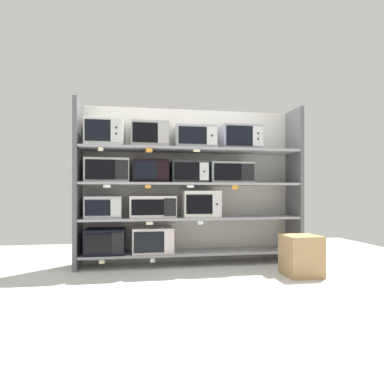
# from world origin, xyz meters

# --- Properties ---
(ground) EXTENTS (6.72, 6.00, 0.02)m
(ground) POSITION_xyz_m (0.00, -1.00, -0.01)
(ground) COLOR silver
(back_panel) EXTENTS (2.92, 0.04, 2.02)m
(back_panel) POSITION_xyz_m (0.00, 0.24, 1.01)
(back_panel) COLOR beige
(back_panel) RESTS_ON ground
(upright_left) EXTENTS (0.05, 0.44, 2.02)m
(upright_left) POSITION_xyz_m (-1.39, 0.00, 1.01)
(upright_left) COLOR #5B5B5E
(upright_left) RESTS_ON ground
(upright_right) EXTENTS (0.05, 0.44, 2.02)m
(upright_right) POSITION_xyz_m (1.39, 0.00, 1.01)
(upright_right) COLOR #5B5B5E
(upright_right) RESTS_ON ground
(shelf_0) EXTENTS (2.72, 0.44, 0.03)m
(shelf_0) POSITION_xyz_m (0.00, 0.00, 0.15)
(shelf_0) COLOR #99999E
(shelf_0) RESTS_ON ground
(microwave_0) EXTENTS (0.47, 0.44, 0.30)m
(microwave_0) POSITION_xyz_m (-1.07, -0.00, 0.32)
(microwave_0) COLOR black
(microwave_0) RESTS_ON shelf_0
(microwave_1) EXTENTS (0.50, 0.40, 0.31)m
(microwave_1) POSITION_xyz_m (-0.50, -0.00, 0.32)
(microwave_1) COLOR silver
(microwave_1) RESTS_ON shelf_0
(price_tag_0) EXTENTS (0.06, 0.00, 0.04)m
(price_tag_0) POSITION_xyz_m (-1.09, -0.22, 0.11)
(price_tag_0) COLOR beige
(price_tag_1) EXTENTS (0.05, 0.00, 0.05)m
(price_tag_1) POSITION_xyz_m (-0.51, -0.22, 0.11)
(price_tag_1) COLOR white
(shelf_1) EXTENTS (2.72, 0.44, 0.03)m
(shelf_1) POSITION_xyz_m (0.00, 0.00, 0.58)
(shelf_1) COLOR #99999E
(microwave_2) EXTENTS (0.43, 0.35, 0.26)m
(microwave_2) POSITION_xyz_m (-1.09, -0.00, 0.73)
(microwave_2) COLOR #B8B9C2
(microwave_2) RESTS_ON shelf_1
(microwave_3) EXTENTS (0.56, 0.38, 0.27)m
(microwave_3) POSITION_xyz_m (-0.50, -0.00, 0.73)
(microwave_3) COLOR silver
(microwave_3) RESTS_ON shelf_1
(microwave_4) EXTENTS (0.46, 0.39, 0.33)m
(microwave_4) POSITION_xyz_m (0.11, -0.00, 0.76)
(microwave_4) COLOR silver
(microwave_4) RESTS_ON shelf_1
(price_tag_2) EXTENTS (0.08, 0.00, 0.04)m
(price_tag_2) POSITION_xyz_m (-0.54, -0.22, 0.55)
(price_tag_2) COLOR beige
(price_tag_3) EXTENTS (0.07, 0.00, 0.04)m
(price_tag_3) POSITION_xyz_m (0.07, -0.22, 0.54)
(price_tag_3) COLOR white
(shelf_2) EXTENTS (2.72, 0.44, 0.03)m
(shelf_2) POSITION_xyz_m (0.00, 0.00, 1.02)
(shelf_2) COLOR #99999E
(microwave_5) EXTENTS (0.52, 0.36, 0.29)m
(microwave_5) POSITION_xyz_m (-1.04, -0.00, 1.17)
(microwave_5) COLOR #B9B9BA
(microwave_5) RESTS_ON shelf_2
(microwave_6) EXTENTS (0.44, 0.34, 0.28)m
(microwave_6) POSITION_xyz_m (-0.52, -0.00, 1.17)
(microwave_6) COLOR black
(microwave_6) RESTS_ON shelf_2
(microwave_7) EXTENTS (0.45, 0.39, 0.27)m
(microwave_7) POSITION_xyz_m (-0.04, -0.00, 1.17)
(microwave_7) COLOR #293030
(microwave_7) RESTS_ON shelf_2
(microwave_8) EXTENTS (0.55, 0.37, 0.26)m
(microwave_8) POSITION_xyz_m (0.50, -0.00, 1.16)
(microwave_8) COLOR #98A7A3
(microwave_8) RESTS_ON shelf_2
(price_tag_4) EXTENTS (0.08, 0.00, 0.03)m
(price_tag_4) POSITION_xyz_m (-1.03, -0.22, 0.98)
(price_tag_4) COLOR white
(price_tag_5) EXTENTS (0.07, 0.00, 0.04)m
(price_tag_5) POSITION_xyz_m (-0.56, -0.22, 0.98)
(price_tag_5) COLOR orange
(price_tag_6) EXTENTS (0.08, 0.00, 0.03)m
(price_tag_6) POSITION_xyz_m (-0.06, -0.22, 0.98)
(price_tag_6) COLOR white
(price_tag_7) EXTENTS (0.08, 0.00, 0.05)m
(price_tag_7) POSITION_xyz_m (0.50, -0.22, 0.97)
(price_tag_7) COLOR orange
(shelf_3) EXTENTS (2.72, 0.44, 0.03)m
(shelf_3) POSITION_xyz_m (0.00, 0.00, 1.45)
(shelf_3) COLOR #99999E
(microwave_9) EXTENTS (0.45, 0.39, 0.33)m
(microwave_9) POSITION_xyz_m (-1.08, -0.00, 1.63)
(microwave_9) COLOR silver
(microwave_9) RESTS_ON shelf_3
(microwave_10) EXTENTS (0.45, 0.40, 0.31)m
(microwave_10) POSITION_xyz_m (-0.54, -0.00, 1.62)
(microwave_10) COLOR #A3A2A1
(microwave_10) RESTS_ON shelf_3
(microwave_11) EXTENTS (0.51, 0.39, 0.28)m
(microwave_11) POSITION_xyz_m (0.04, -0.00, 1.60)
(microwave_11) COLOR #A3A6AB
(microwave_11) RESTS_ON shelf_3
(microwave_12) EXTENTS (0.51, 0.34, 0.31)m
(microwave_12) POSITION_xyz_m (0.64, -0.00, 1.62)
(microwave_12) COLOR #9A99A8
(microwave_12) RESTS_ON shelf_3
(price_tag_8) EXTENTS (0.06, 0.00, 0.04)m
(price_tag_8) POSITION_xyz_m (-1.10, -0.22, 1.41)
(price_tag_8) COLOR beige
(price_tag_9) EXTENTS (0.08, 0.00, 0.05)m
(price_tag_9) POSITION_xyz_m (-0.55, -0.22, 1.40)
(price_tag_9) COLOR orange
(price_tag_10) EXTENTS (0.08, 0.00, 0.03)m
(price_tag_10) POSITION_xyz_m (0.02, -0.22, 1.41)
(price_tag_10) COLOR beige
(shipping_carton) EXTENTS (0.37, 0.37, 0.44)m
(shipping_carton) POSITION_xyz_m (1.08, -0.78, 0.22)
(shipping_carton) COLOR tan
(shipping_carton) RESTS_ON ground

